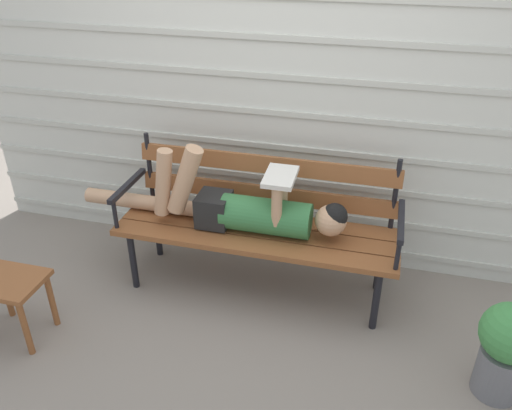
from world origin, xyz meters
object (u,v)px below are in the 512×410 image
(reclining_person, at_px, (242,208))
(potted_plant, at_px, (507,347))
(park_bench, at_px, (259,218))
(footstool, at_px, (10,291))

(reclining_person, xyz_separation_m, potted_plant, (1.51, -0.51, -0.29))
(reclining_person, bearing_deg, potted_plant, -18.79)
(park_bench, relative_size, reclining_person, 1.01)
(reclining_person, distance_m, footstool, 1.41)
(footstool, bearing_deg, reclining_person, 33.92)
(footstool, xyz_separation_m, potted_plant, (2.66, 0.26, -0.01))
(park_bench, xyz_separation_m, footstool, (-1.24, -0.85, -0.18))
(park_bench, bearing_deg, reclining_person, -141.03)
(footstool, bearing_deg, potted_plant, 5.55)
(park_bench, bearing_deg, potted_plant, -22.44)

